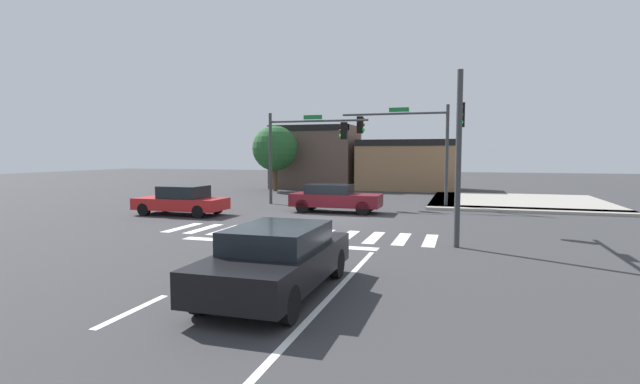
{
  "coord_description": "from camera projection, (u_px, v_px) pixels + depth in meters",
  "views": [
    {
      "loc": [
        5.87,
        -20.67,
        2.93
      ],
      "look_at": [
        -0.61,
        0.46,
        1.15
      ],
      "focal_mm": 26.38,
      "sensor_mm": 36.0,
      "label": 1
    }
  ],
  "objects": [
    {
      "name": "ground_plane",
      "position": [
        330.0,
        218.0,
        21.65
      ],
      "size": [
        120.0,
        120.0,
        0.0
      ],
      "primitive_type": "plane",
      "color": "#353538"
    },
    {
      "name": "crosswalk_near",
      "position": [
        296.0,
        233.0,
        17.36
      ],
      "size": [
        10.09,
        2.44,
        0.01
      ],
      "color": "silver",
      "rests_on": "ground_plane"
    },
    {
      "name": "lane_markings",
      "position": [
        204.0,
        304.0,
        9.2
      ],
      "size": [
        6.8,
        24.25,
        0.01
      ],
      "color": "white",
      "rests_on": "ground_plane"
    },
    {
      "name": "bike_detector_marking",
      "position": [
        295.0,
        256.0,
        13.48
      ],
      "size": [
        1.02,
        1.02,
        0.01
      ],
      "color": "yellow",
      "rests_on": "ground_plane"
    },
    {
      "name": "curb_corner_northeast",
      "position": [
        509.0,
        202.0,
        28.14
      ],
      "size": [
        10.0,
        10.6,
        0.15
      ],
      "color": "#9E998E",
      "rests_on": "ground_plane"
    },
    {
      "name": "storefront_row",
      "position": [
        359.0,
        161.0,
        40.01
      ],
      "size": [
        15.34,
        5.65,
        5.35
      ],
      "color": "brown",
      "rests_on": "ground_plane"
    },
    {
      "name": "traffic_signal_northeast",
      "position": [
        406.0,
        136.0,
        25.9
      ],
      "size": [
        5.89,
        0.32,
        5.59
      ],
      "rotation": [
        0.0,
        0.0,
        3.14
      ],
      "color": "#383A3D",
      "rests_on": "ground_plane"
    },
    {
      "name": "traffic_signal_southeast",
      "position": [
        460.0,
        129.0,
        16.33
      ],
      "size": [
        0.32,
        5.18,
        5.52
      ],
      "rotation": [
        0.0,
        0.0,
        1.57
      ],
      "color": "#383A3D",
      "rests_on": "ground_plane"
    },
    {
      "name": "traffic_signal_northwest",
      "position": [
        305.0,
        141.0,
        26.94
      ],
      "size": [
        5.91,
        0.32,
        5.32
      ],
      "color": "#383A3D",
      "rests_on": "ground_plane"
    },
    {
      "name": "car_red",
      "position": [
        182.0,
        200.0,
        22.65
      ],
      "size": [
        4.35,
        1.88,
        1.42
      ],
      "rotation": [
        0.0,
        0.0,
        3.14
      ],
      "color": "red",
      "rests_on": "ground_plane"
    },
    {
      "name": "car_maroon",
      "position": [
        334.0,
        198.0,
        23.68
      ],
      "size": [
        4.51,
        1.7,
        1.41
      ],
      "color": "maroon",
      "rests_on": "ground_plane"
    },
    {
      "name": "car_black",
      "position": [
        278.0,
        258.0,
        9.84
      ],
      "size": [
        1.94,
        4.73,
        1.43
      ],
      "rotation": [
        0.0,
        0.0,
        1.57
      ],
      "color": "black",
      "rests_on": "ground_plane"
    },
    {
      "name": "roadside_tree",
      "position": [
        275.0,
        148.0,
        37.2
      ],
      "size": [
        3.57,
        3.57,
        5.19
      ],
      "color": "#4C3823",
      "rests_on": "ground_plane"
    }
  ]
}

